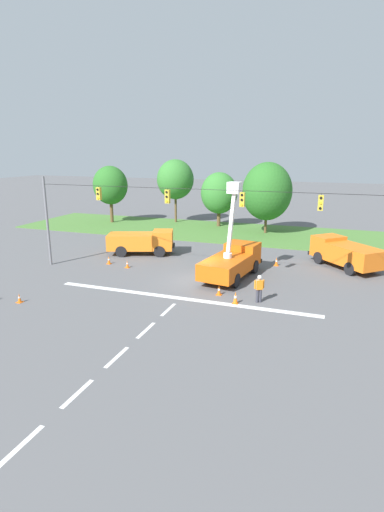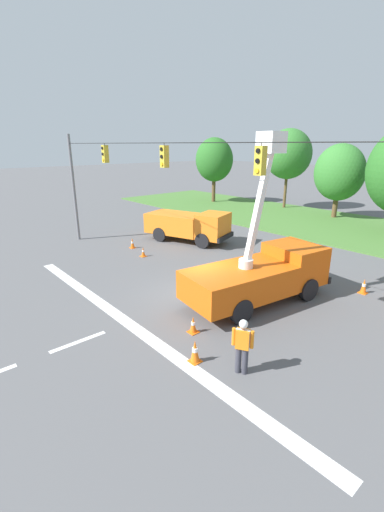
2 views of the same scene
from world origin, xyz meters
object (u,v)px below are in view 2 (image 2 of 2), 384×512
object	(u,v)px
utility_truck_support_far	(189,225)
tree_west	(288,154)
utility_truck_bucket_lift	(261,272)
traffic_cone_foreground_right	(193,325)
tree_centre	(339,173)
traffic_cone_near_bucket	(132,243)
road_worker	(243,343)
traffic_cone_mid_left	(143,252)
traffic_cone_lane_edge_a	(364,286)
traffic_cone_foreground_left	(195,351)
tree_far_west	(214,160)

from	to	relation	value
utility_truck_support_far	tree_west	bearing A→B (deg)	101.42
utility_truck_bucket_lift	traffic_cone_foreground_right	bearing A→B (deg)	-87.75
tree_centre	traffic_cone_foreground_right	world-z (taller)	tree_centre
tree_centre	traffic_cone_near_bucket	world-z (taller)	tree_centre
road_worker	utility_truck_support_far	bearing A→B (deg)	145.77
utility_truck_bucket_lift	traffic_cone_near_bucket	xyz separation A→B (m)	(-10.53, -0.04, -0.99)
tree_west	traffic_cone_near_bucket	world-z (taller)	tree_west
tree_west	traffic_cone_near_bucket	distance (m)	20.95
traffic_cone_near_bucket	utility_truck_bucket_lift	bearing A→B (deg)	0.20
traffic_cone_mid_left	traffic_cone_lane_edge_a	world-z (taller)	traffic_cone_lane_edge_a
traffic_cone_foreground_left	utility_truck_support_far	bearing A→B (deg)	140.46
tree_far_west	utility_truck_support_far	xyz separation A→B (m)	(11.05, -13.25, -3.65)
utility_truck_support_far	tree_far_west	bearing A→B (deg)	129.83
tree_far_west	traffic_cone_near_bucket	bearing A→B (deg)	-59.94
road_worker	traffic_cone_foreground_left	distance (m)	1.61
tree_far_west	tree_west	world-z (taller)	tree_west
road_worker	traffic_cone_lane_edge_a	bearing A→B (deg)	91.05
utility_truck_bucket_lift	traffic_cone_lane_edge_a	xyz separation A→B (m)	(2.68, 4.17, -0.98)
tree_far_west	traffic_cone_near_bucket	distance (m)	20.34
traffic_cone_foreground_right	traffic_cone_mid_left	world-z (taller)	traffic_cone_foreground_right
tree_far_west	traffic_cone_foreground_right	bearing A→B (deg)	-45.74
tree_west	traffic_cone_foreground_right	world-z (taller)	tree_west
utility_truck_support_far	road_worker	bearing A→B (deg)	-34.23
traffic_cone_foreground_left	traffic_cone_lane_edge_a	size ratio (longest dim) A/B	1.08
tree_centre	tree_west	bearing A→B (deg)	171.63
utility_truck_support_far	traffic_cone_mid_left	size ratio (longest dim) A/B	10.62
utility_truck_bucket_lift	traffic_cone_foreground_left	distance (m)	5.46
tree_far_west	traffic_cone_lane_edge_a	size ratio (longest dim) A/B	10.33
traffic_cone_foreground_right	road_worker	bearing A→B (deg)	-8.97
road_worker	traffic_cone_lane_edge_a	size ratio (longest dim) A/B	2.50
tree_west	traffic_cone_mid_left	bearing A→B (deg)	-78.63
traffic_cone_foreground_left	traffic_cone_mid_left	distance (m)	11.11
utility_truck_support_far	traffic_cone_foreground_left	bearing A→B (deg)	-39.54
utility_truck_support_far	traffic_cone_near_bucket	xyz separation A→B (m)	(-1.11, -3.92, -0.86)
traffic_cone_near_bucket	traffic_cone_foreground_left	bearing A→B (deg)	-22.98
tree_west	traffic_cone_near_bucket	bearing A→B (deg)	-83.87
tree_centre	traffic_cone_lane_edge_a	world-z (taller)	tree_centre
tree_far_west	traffic_cone_mid_left	bearing A→B (deg)	-55.94
utility_truck_support_far	traffic_cone_near_bucket	world-z (taller)	utility_truck_support_far
tree_far_west	tree_centre	bearing A→B (deg)	8.61
road_worker	traffic_cone_mid_left	world-z (taller)	road_worker
tree_far_west	traffic_cone_lane_edge_a	bearing A→B (deg)	-29.24
tree_west	traffic_cone_foreground_right	bearing A→B (deg)	-61.98
tree_west	traffic_cone_near_bucket	xyz separation A→B (m)	(2.17, -20.16, -5.24)
utility_truck_bucket_lift	traffic_cone_mid_left	size ratio (longest dim) A/B	11.63
tree_centre	road_worker	size ratio (longest dim) A/B	3.76
traffic_cone_foreground_left	traffic_cone_mid_left	xyz separation A→B (m)	(-10.08, 4.66, -0.09)
tree_west	tree_far_west	bearing A→B (deg)	-158.93
tree_far_west	traffic_cone_foreground_left	xyz separation A→B (m)	(22.00, -22.28, -4.47)
tree_far_west	utility_truck_support_far	size ratio (longest dim) A/B	1.14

